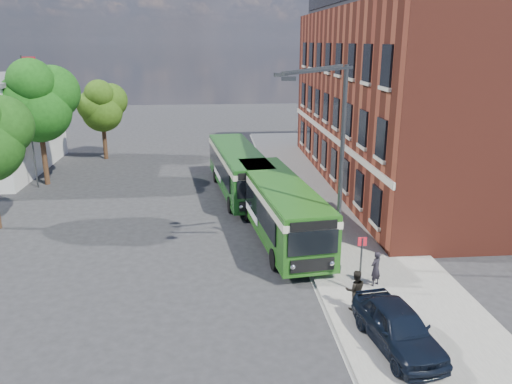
{
  "coord_description": "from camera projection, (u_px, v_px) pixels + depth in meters",
  "views": [
    {
      "loc": [
        -0.15,
        -21.9,
        9.9
      ],
      "look_at": [
        2.07,
        3.33,
        2.2
      ],
      "focal_mm": 35.0,
      "sensor_mm": 36.0,
      "label": 1
    }
  ],
  "objects": [
    {
      "name": "bus_front",
      "position": [
        280.0,
        204.0,
        25.71
      ],
      "size": [
        3.86,
        11.45,
        3.02
      ],
      "color": "#205616",
      "rests_on": "ground"
    },
    {
      "name": "bus_stop_sign",
      "position": [
        361.0,
        261.0,
        19.8
      ],
      "size": [
        0.35,
        0.08,
        2.52
      ],
      "color": "#333537",
      "rests_on": "ground"
    },
    {
      "name": "pedestrian_a",
      "position": [
        376.0,
        269.0,
        20.54
      ],
      "size": [
        0.66,
        0.61,
        1.5
      ],
      "primitive_type": "imported",
      "rotation": [
        0.0,
        0.0,
        3.76
      ],
      "color": "black",
      "rests_on": "pavement"
    },
    {
      "name": "parked_car",
      "position": [
        398.0,
        327.0,
        16.4
      ],
      "size": [
        2.32,
        4.48,
        1.46
      ],
      "primitive_type": "imported",
      "rotation": [
        0.0,
        0.0,
        0.14
      ],
      "color": "black",
      "rests_on": "pavement"
    },
    {
      "name": "kerb_line",
      "position": [
        279.0,
        203.0,
        31.72
      ],
      "size": [
        0.12,
        48.0,
        0.01
      ],
      "primitive_type": "cube",
      "color": "beige",
      "rests_on": "ground"
    },
    {
      "name": "tree_mid",
      "position": [
        38.0,
        100.0,
        34.11
      ],
      "size": [
        5.24,
        4.98,
        8.84
      ],
      "color": "#342012",
      "rests_on": "ground"
    },
    {
      "name": "bus_rear",
      "position": [
        238.0,
        166.0,
        33.36
      ],
      "size": [
        3.9,
        11.9,
        3.02
      ],
      "color": "#1A4F18",
      "rests_on": "ground"
    },
    {
      "name": "pedestrian_b",
      "position": [
        355.0,
        290.0,
        18.67
      ],
      "size": [
        0.81,
        0.65,
        1.59
      ],
      "primitive_type": "imported",
      "rotation": [
        0.0,
        0.0,
        3.08
      ],
      "color": "black",
      "rests_on": "pavement"
    },
    {
      "name": "ground",
      "position": [
        219.0,
        257.0,
        23.77
      ],
      "size": [
        120.0,
        120.0,
        0.0
      ],
      "primitive_type": "plane",
      "color": "#252527",
      "rests_on": "ground"
    },
    {
      "name": "tree_right",
      "position": [
        102.0,
        105.0,
        42.27
      ],
      "size": [
        4.05,
        3.85,
        6.84
      ],
      "color": "#342012",
      "rests_on": "ground"
    },
    {
      "name": "flagpole",
      "position": [
        30.0,
        117.0,
        33.68
      ],
      "size": [
        0.95,
        0.1,
        9.0
      ],
      "color": "#333537",
      "rests_on": "ground"
    },
    {
      "name": "street_lamp",
      "position": [
        333.0,
        168.0,
        20.88
      ],
      "size": [
        2.96,
        2.38,
        9.0
      ],
      "color": "#333537",
      "rests_on": "ground"
    },
    {
      "name": "pavement",
      "position": [
        326.0,
        201.0,
        31.96
      ],
      "size": [
        6.0,
        48.0,
        0.15
      ],
      "primitive_type": "cube",
      "color": "gray",
      "rests_on": "ground"
    },
    {
      "name": "brick_office",
      "position": [
        417.0,
        85.0,
        34.35
      ],
      "size": [
        12.1,
        26.0,
        14.2
      ],
      "color": "maroon",
      "rests_on": "ground"
    }
  ]
}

